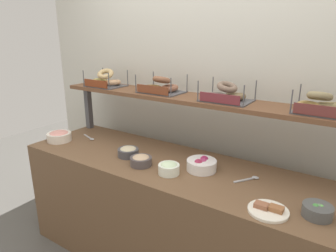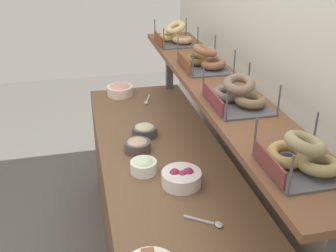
{
  "view_description": "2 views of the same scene",
  "coord_description": "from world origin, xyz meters",
  "px_view_note": "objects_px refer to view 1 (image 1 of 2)",
  "views": [
    {
      "loc": [
        1.06,
        -1.62,
        1.72
      ],
      "look_at": [
        -0.04,
        0.03,
        1.11
      ],
      "focal_mm": 32.13,
      "sensor_mm": 36.0,
      "label": 1
    },
    {
      "loc": [
        1.86,
        -0.41,
        2.0
      ],
      "look_at": [
        -0.13,
        0.04,
        1.0
      ],
      "focal_mm": 43.43,
      "sensor_mm": 36.0,
      "label": 2
    }
  ],
  "objects_px": {
    "bowl_veggie_mix": "(317,211)",
    "bagel_basket_everything": "(318,105)",
    "bowl_beet_salad": "(202,165)",
    "bowl_lox_spread": "(59,136)",
    "bagel_basket_sesame": "(105,81)",
    "serving_plate_white": "(268,210)",
    "bagel_basket_poppy": "(226,95)",
    "serving_spoon_by_edge": "(90,138)",
    "serving_spoon_near_plate": "(250,179)",
    "bowl_hummus": "(141,160)",
    "bagel_basket_cinnamon_raisin": "(161,87)",
    "bowl_scallion_spread": "(169,168)",
    "bowl_tuna_salad": "(128,152)"
  },
  "relations": [
    {
      "from": "bowl_veggie_mix",
      "to": "bagel_basket_everything",
      "type": "relative_size",
      "value": 0.52
    },
    {
      "from": "bowl_beet_salad",
      "to": "bagel_basket_everything",
      "type": "distance_m",
      "value": 0.79
    },
    {
      "from": "bowl_lox_spread",
      "to": "bagel_basket_sesame",
      "type": "height_order",
      "value": "bagel_basket_sesame"
    },
    {
      "from": "serving_plate_white",
      "to": "bagel_basket_poppy",
      "type": "xyz_separation_m",
      "value": [
        -0.47,
        0.49,
        0.46
      ]
    },
    {
      "from": "bagel_basket_poppy",
      "to": "serving_spoon_by_edge",
      "type": "bearing_deg",
      "value": -169.09
    },
    {
      "from": "serving_spoon_by_edge",
      "to": "serving_spoon_near_plate",
      "type": "bearing_deg",
      "value": 0.94
    },
    {
      "from": "bowl_hummus",
      "to": "bagel_basket_cinnamon_raisin",
      "type": "bearing_deg",
      "value": 105.66
    },
    {
      "from": "bowl_beet_salad",
      "to": "bagel_basket_poppy",
      "type": "distance_m",
      "value": 0.5
    },
    {
      "from": "bowl_beet_salad",
      "to": "serving_spoon_near_plate",
      "type": "relative_size",
      "value": 1.31
    },
    {
      "from": "bowl_scallion_spread",
      "to": "bagel_basket_sesame",
      "type": "bearing_deg",
      "value": 157.11
    },
    {
      "from": "serving_spoon_by_edge",
      "to": "bagel_basket_poppy",
      "type": "xyz_separation_m",
      "value": [
        1.14,
        0.22,
        0.47
      ]
    },
    {
      "from": "bagel_basket_sesame",
      "to": "bagel_basket_cinnamon_raisin",
      "type": "height_order",
      "value": "bagel_basket_sesame"
    },
    {
      "from": "bowl_veggie_mix",
      "to": "bagel_basket_everything",
      "type": "distance_m",
      "value": 0.61
    },
    {
      "from": "bowl_veggie_mix",
      "to": "bagel_basket_poppy",
      "type": "height_order",
      "value": "bagel_basket_poppy"
    },
    {
      "from": "bowl_tuna_salad",
      "to": "bagel_basket_poppy",
      "type": "xyz_separation_m",
      "value": [
        0.61,
        0.33,
        0.44
      ]
    },
    {
      "from": "serving_spoon_by_edge",
      "to": "bagel_basket_cinnamon_raisin",
      "type": "height_order",
      "value": "bagel_basket_cinnamon_raisin"
    },
    {
      "from": "bowl_veggie_mix",
      "to": "bagel_basket_everything",
      "type": "height_order",
      "value": "bagel_basket_everything"
    },
    {
      "from": "bagel_basket_sesame",
      "to": "bagel_basket_everything",
      "type": "bearing_deg",
      "value": 0.71
    },
    {
      "from": "bowl_veggie_mix",
      "to": "serving_spoon_by_edge",
      "type": "distance_m",
      "value": 1.82
    },
    {
      "from": "bagel_basket_cinnamon_raisin",
      "to": "bagel_basket_poppy",
      "type": "bearing_deg",
      "value": -1.29
    },
    {
      "from": "bowl_hummus",
      "to": "serving_plate_white",
      "type": "distance_m",
      "value": 0.9
    },
    {
      "from": "serving_spoon_by_edge",
      "to": "bagel_basket_sesame",
      "type": "xyz_separation_m",
      "value": [
        0.03,
        0.2,
        0.47
      ]
    },
    {
      "from": "serving_plate_white",
      "to": "serving_spoon_by_edge",
      "type": "distance_m",
      "value": 1.63
    },
    {
      "from": "bowl_hummus",
      "to": "bagel_basket_poppy",
      "type": "xyz_separation_m",
      "value": [
        0.43,
        0.4,
        0.44
      ]
    },
    {
      "from": "bowl_tuna_salad",
      "to": "bowl_scallion_spread",
      "type": "bearing_deg",
      "value": -10.49
    },
    {
      "from": "bowl_beet_salad",
      "to": "bowl_hummus",
      "type": "relative_size",
      "value": 1.31
    },
    {
      "from": "bowl_scallion_spread",
      "to": "bowl_hummus",
      "type": "bearing_deg",
      "value": 179.05
    },
    {
      "from": "serving_spoon_near_plate",
      "to": "bagel_basket_everything",
      "type": "relative_size",
      "value": 0.54
    },
    {
      "from": "serving_spoon_near_plate",
      "to": "bagel_basket_sesame",
      "type": "distance_m",
      "value": 1.47
    },
    {
      "from": "bowl_scallion_spread",
      "to": "bowl_veggie_mix",
      "type": "bearing_deg",
      "value": 0.53
    },
    {
      "from": "bowl_scallion_spread",
      "to": "bagel_basket_sesame",
      "type": "distance_m",
      "value": 1.08
    },
    {
      "from": "bagel_basket_sesame",
      "to": "serving_spoon_by_edge",
      "type": "bearing_deg",
      "value": -97.56
    },
    {
      "from": "bowl_beet_salad",
      "to": "serving_spoon_by_edge",
      "type": "bearing_deg",
      "value": 178.85
    },
    {
      "from": "bowl_hummus",
      "to": "bagel_basket_sesame",
      "type": "height_order",
      "value": "bagel_basket_sesame"
    },
    {
      "from": "bowl_scallion_spread",
      "to": "bagel_basket_everything",
      "type": "distance_m",
      "value": 0.97
    },
    {
      "from": "serving_spoon_near_plate",
      "to": "bagel_basket_everything",
      "type": "height_order",
      "value": "bagel_basket_everything"
    },
    {
      "from": "bowl_hummus",
      "to": "bowl_scallion_spread",
      "type": "xyz_separation_m",
      "value": [
        0.23,
        -0.0,
        0.0
      ]
    },
    {
      "from": "bagel_basket_poppy",
      "to": "bagel_basket_cinnamon_raisin",
      "type": "bearing_deg",
      "value": 178.71
    },
    {
      "from": "bowl_scallion_spread",
      "to": "bagel_basket_sesame",
      "type": "height_order",
      "value": "bagel_basket_sesame"
    },
    {
      "from": "bowl_lox_spread",
      "to": "serving_spoon_by_edge",
      "type": "height_order",
      "value": "bowl_lox_spread"
    },
    {
      "from": "bowl_hummus",
      "to": "bagel_basket_sesame",
      "type": "relative_size",
      "value": 0.49
    },
    {
      "from": "bowl_veggie_mix",
      "to": "bowl_scallion_spread",
      "type": "height_order",
      "value": "bowl_scallion_spread"
    },
    {
      "from": "serving_plate_white",
      "to": "serving_spoon_by_edge",
      "type": "xyz_separation_m",
      "value": [
        -1.6,
        0.27,
        -0.0
      ]
    },
    {
      "from": "bowl_hummus",
      "to": "bagel_basket_cinnamon_raisin",
      "type": "height_order",
      "value": "bagel_basket_cinnamon_raisin"
    },
    {
      "from": "bowl_veggie_mix",
      "to": "bagel_basket_poppy",
      "type": "relative_size",
      "value": 0.44
    },
    {
      "from": "bowl_beet_salad",
      "to": "bowl_tuna_salad",
      "type": "xyz_separation_m",
      "value": [
        -0.56,
        -0.09,
        -0.0
      ]
    },
    {
      "from": "serving_plate_white",
      "to": "bagel_basket_cinnamon_raisin",
      "type": "distance_m",
      "value": 1.22
    },
    {
      "from": "bowl_tuna_salad",
      "to": "serving_spoon_by_edge",
      "type": "height_order",
      "value": "bowl_tuna_salad"
    },
    {
      "from": "serving_spoon_by_edge",
      "to": "serving_plate_white",
      "type": "bearing_deg",
      "value": -9.63
    },
    {
      "from": "serving_spoon_by_edge",
      "to": "bagel_basket_poppy",
      "type": "height_order",
      "value": "bagel_basket_poppy"
    }
  ]
}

